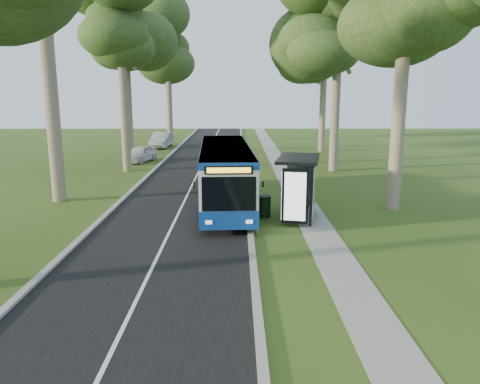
% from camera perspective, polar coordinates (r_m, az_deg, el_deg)
% --- Properties ---
extents(ground, '(120.00, 120.00, 0.00)m').
position_cam_1_polar(ground, '(18.51, 1.41, -6.66)').
color(ground, '#2F4C17').
rests_on(ground, ground).
extents(road, '(7.00, 100.00, 0.02)m').
position_cam_1_polar(road, '(28.30, -6.29, -0.08)').
color(road, black).
rests_on(road, ground).
extents(kerb_east, '(0.25, 100.00, 0.12)m').
position_cam_1_polar(kerb_east, '(28.15, 0.81, 0.03)').
color(kerb_east, '#9E9B93').
rests_on(kerb_east, ground).
extents(kerb_west, '(0.25, 100.00, 0.12)m').
position_cam_1_polar(kerb_west, '(28.87, -13.22, 0.01)').
color(kerb_west, '#9E9B93').
rests_on(kerb_west, ground).
extents(centre_line, '(0.12, 100.00, 0.00)m').
position_cam_1_polar(centre_line, '(28.30, -6.29, -0.05)').
color(centre_line, white).
rests_on(centre_line, road).
extents(footpath, '(1.50, 100.00, 0.02)m').
position_cam_1_polar(footpath, '(28.37, 6.88, -0.06)').
color(footpath, gray).
rests_on(footpath, ground).
extents(bus, '(3.10, 12.04, 3.16)m').
position_cam_1_polar(bus, '(24.93, -1.81, 2.14)').
color(bus, white).
rests_on(bus, ground).
extents(bus_stop_sign, '(0.12, 0.39, 2.74)m').
position_cam_1_polar(bus_stop_sign, '(19.61, 2.17, -0.44)').
color(bus_stop_sign, gray).
rests_on(bus_stop_sign, ground).
extents(bus_shelter, '(2.50, 3.73, 2.95)m').
position_cam_1_polar(bus_shelter, '(21.89, 7.65, 1.84)').
color(bus_shelter, black).
rests_on(bus_shelter, ground).
extents(litter_bin, '(0.60, 0.60, 1.04)m').
position_cam_1_polar(litter_bin, '(22.64, 3.04, -1.77)').
color(litter_bin, black).
rests_on(litter_bin, ground).
extents(car_white, '(2.67, 4.36, 1.39)m').
position_cam_1_polar(car_white, '(41.46, -12.05, 4.57)').
color(car_white, silver).
rests_on(car_white, ground).
extents(car_silver, '(2.04, 5.08, 1.64)m').
position_cam_1_polar(car_silver, '(51.75, -9.54, 6.27)').
color(car_silver, '#A6A8AD').
rests_on(car_silver, ground).
extents(tree_west_c, '(5.20, 5.20, 14.75)m').
position_cam_1_polar(tree_west_c, '(36.84, -14.42, 19.53)').
color(tree_west_c, '#7A6B56').
rests_on(tree_west_c, ground).
extents(tree_west_d, '(5.20, 5.20, 16.58)m').
position_cam_1_polar(tree_west_d, '(47.12, -13.94, 19.49)').
color(tree_west_d, '#7A6B56').
rests_on(tree_west_d, ground).
extents(tree_west_e, '(5.20, 5.20, 14.94)m').
position_cam_1_polar(tree_west_e, '(56.31, -8.83, 17.20)').
color(tree_west_e, '#7A6B56').
rests_on(tree_west_e, ground).
extents(tree_east_c, '(5.20, 5.20, 14.14)m').
position_cam_1_polar(tree_east_c, '(36.55, 11.95, 19.00)').
color(tree_east_c, '#7A6B56').
rests_on(tree_east_c, ground).
extents(tree_east_d, '(5.20, 5.20, 13.18)m').
position_cam_1_polar(tree_east_d, '(48.43, 10.28, 16.47)').
color(tree_east_d, '#7A6B56').
rests_on(tree_east_d, ground).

